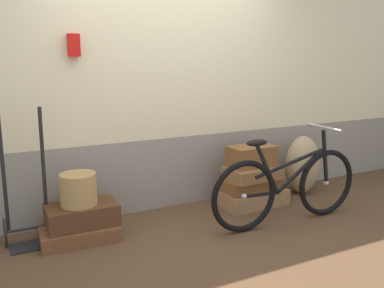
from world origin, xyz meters
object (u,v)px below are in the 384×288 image
Objects in this scene: suitcase_0 at (79,232)px; suitcase_4 at (253,173)px; suitcase_2 at (253,197)px; bicycle at (287,187)px; suitcase_5 at (252,156)px; luggage_trolley at (28,211)px; suitcase_1 at (82,215)px; wicker_basket at (78,189)px; burlap_sack at (302,165)px; suitcase_3 at (251,183)px.

suitcase_4 is (1.84, -0.01, 0.31)m from suitcase_0.
bicycle reaches higher than suitcase_2.
bicycle is (0.03, -0.56, -0.19)m from suitcase_5.
suitcase_2 is 0.60× the size of luggage_trolley.
suitcase_0 is 1.17× the size of suitcase_4.
suitcase_1 is 0.24m from wicker_basket.
suitcase_1 reaches higher than suitcase_0.
suitcase_5 reaches higher than suitcase_0.
burlap_sack is (2.59, 0.09, 0.12)m from suitcase_1.
suitcase_4 is 1.81× the size of wicker_basket.
suitcase_4 is 0.34× the size of bicycle.
luggage_trolley is at bearing 165.55° from wicker_basket.
suitcase_4 is (1.80, -0.02, 0.15)m from suitcase_1.
suitcase_0 is 0.57× the size of luggage_trolley.
bicycle reaches higher than wicker_basket.
suitcase_0 is at bearing 175.81° from suitcase_4.
suitcase_5 is 2.26m from luggage_trolley.
burlap_sack reaches higher than suitcase_0.
suitcase_4 is 0.83× the size of burlap_sack.
suitcase_3 is 2.26m from luggage_trolley.
suitcase_3 reaches higher than suitcase_2.
suitcase_5 is at bearing -174.23° from burlap_sack.
bicycle is at bearing -91.44° from suitcase_3.
suitcase_0 is at bearing -163.60° from suitcase_1.
burlap_sack is at bearing 2.73° from suitcase_1.
wicker_basket is (-1.82, 0.03, 0.08)m from suitcase_4.
wicker_basket reaches higher than suitcase_4.
suitcase_2 reaches higher than suitcase_0.
suitcase_3 is at bearing 91.08° from bicycle.
bicycle is at bearing -15.86° from suitcase_1.
suitcase_0 is at bearing 178.67° from suitcase_3.
burlap_sack reaches higher than suitcase_2.
suitcase_4 is at bearing 2.82° from suitcase_0.
luggage_trolley reaches higher than suitcase_3.
suitcase_3 is (-0.01, 0.02, 0.16)m from suitcase_2.
luggage_trolley is 2.36m from bicycle.
wicker_basket is 0.19× the size of bicycle.
suitcase_4 is 1.17× the size of suitcase_5.
suitcase_4 is 0.79m from burlap_sack.
suitcase_0 is at bearing -17.09° from luggage_trolley.
suitcase_3 is (1.86, 0.04, 0.18)m from suitcase_0.
suitcase_4 reaches higher than suitcase_3.
suitcase_4 is 0.48× the size of luggage_trolley.
suitcase_3 is at bearing 0.72° from wicker_basket.
suitcase_3 is 0.14m from suitcase_4.
luggage_trolley is at bearing 175.34° from suitcase_3.
suitcase_3 is 1.38× the size of suitcase_5.
suitcase_2 is 2.28m from luggage_trolley.
luggage_trolley reaches higher than suitcase_4.
suitcase_2 is at bearing -173.34° from burlap_sack.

